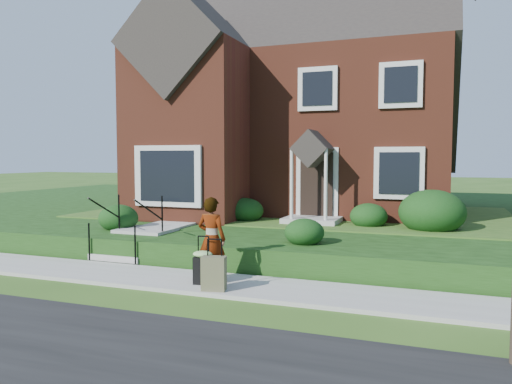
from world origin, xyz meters
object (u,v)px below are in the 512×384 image
at_px(suitcase_black, 203,265).
at_px(suitcase_olive, 214,273).
at_px(front_steps, 136,239).
at_px(woman, 212,239).

bearing_deg(suitcase_black, suitcase_olive, -50.63).
relative_size(front_steps, woman, 1.20).
relative_size(woman, suitcase_black, 1.78).
distance_m(woman, suitcase_olive, 0.95).
xyz_separation_m(woman, suitcase_olive, (0.38, -0.70, -0.52)).
relative_size(front_steps, suitcase_black, 2.13).
bearing_deg(woman, suitcase_olive, 122.94).
xyz_separation_m(woman, suitcase_black, (-0.02, -0.36, -0.47)).
distance_m(woman, suitcase_black, 0.59).
height_order(front_steps, suitcase_black, front_steps).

